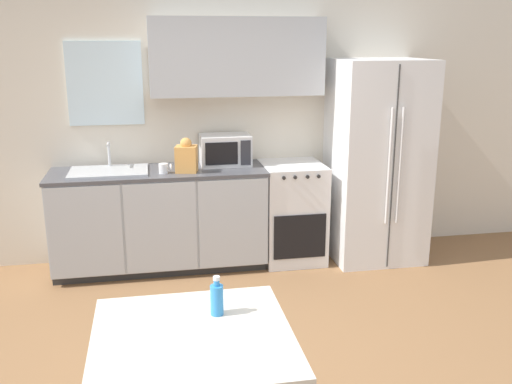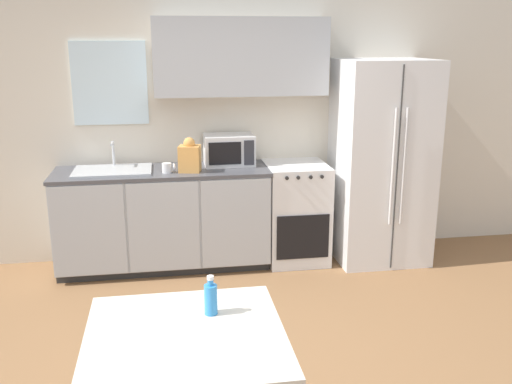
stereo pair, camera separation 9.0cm
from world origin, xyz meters
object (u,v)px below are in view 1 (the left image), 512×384
at_px(oven_range, 292,212).
at_px(microwave, 225,150).
at_px(drink_bottle, 217,299).
at_px(refrigerator, 377,161).
at_px(dining_table, 193,358).
at_px(coffee_mug, 164,168).

distance_m(oven_range, microwave, 0.87).
height_order(oven_range, drink_bottle, drink_bottle).
bearing_deg(refrigerator, dining_table, -126.62).
bearing_deg(coffee_mug, refrigerator, 1.69).
distance_m(refrigerator, microwave, 1.43).
distance_m(oven_range, drink_bottle, 2.73).
bearing_deg(oven_range, coffee_mug, -174.08).
relative_size(microwave, dining_table, 0.50).
distance_m(refrigerator, dining_table, 3.27).
bearing_deg(oven_range, dining_table, -113.13).
distance_m(coffee_mug, dining_table, 2.57).
distance_m(oven_range, coffee_mug, 1.29).
relative_size(oven_range, microwave, 2.05).
relative_size(oven_range, dining_table, 1.03).
bearing_deg(oven_range, drink_bottle, -111.95).
bearing_deg(refrigerator, drink_bottle, -126.52).
height_order(microwave, coffee_mug, microwave).
height_order(microwave, drink_bottle, microwave).
distance_m(refrigerator, drink_bottle, 3.04).
xyz_separation_m(refrigerator, dining_table, (-1.94, -2.61, -0.29)).
height_order(coffee_mug, dining_table, coffee_mug).
relative_size(refrigerator, coffee_mug, 16.61).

